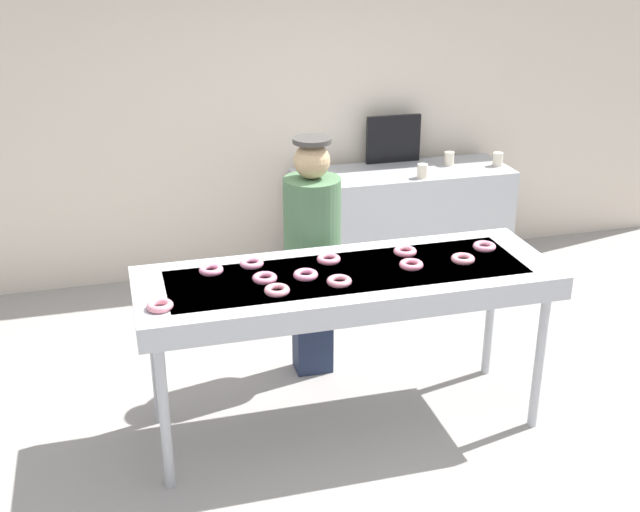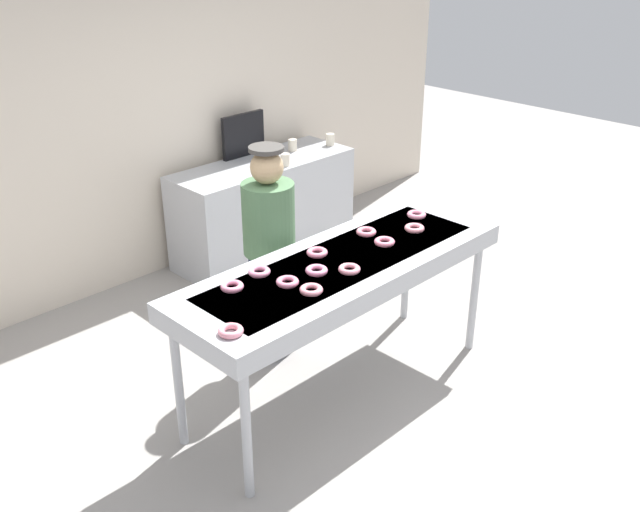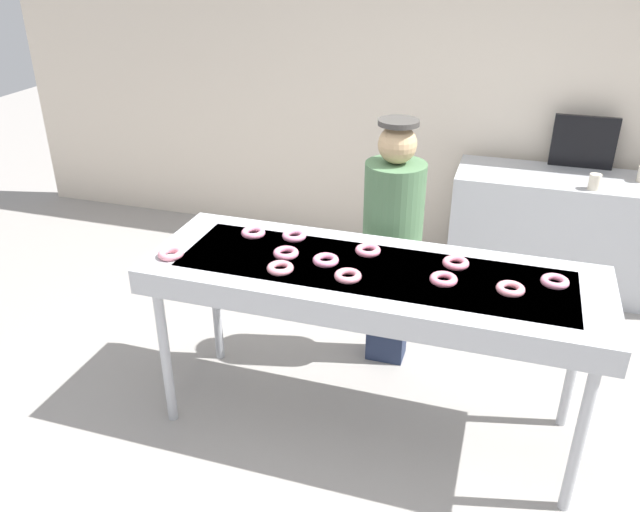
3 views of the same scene
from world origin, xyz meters
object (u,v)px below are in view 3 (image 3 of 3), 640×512
strawberry_donut_7 (444,279)px  paper_cup_1 (595,182)px  prep_counter (570,233)px  strawberry_donut_6 (286,253)px  worker_baker (393,230)px  strawberry_donut_4 (555,281)px  strawberry_donut_11 (456,263)px  fryer_conveyor (372,282)px  strawberry_donut_5 (280,268)px  strawberry_donut_0 (171,254)px  strawberry_donut_9 (510,289)px  strawberry_donut_2 (294,236)px  strawberry_donut_8 (348,276)px  strawberry_donut_3 (368,250)px  menu_display (584,142)px  strawberry_donut_1 (253,233)px  strawberry_donut_10 (326,260)px

strawberry_donut_7 → paper_cup_1: strawberry_donut_7 is taller
strawberry_donut_7 → prep_counter: 2.28m
strawberry_donut_6 → worker_baker: size_ratio=0.08×
strawberry_donut_7 → strawberry_donut_4: bearing=15.2°
strawberry_donut_11 → worker_baker: worker_baker is taller
fryer_conveyor → strawberry_donut_5: size_ratio=17.36×
strawberry_donut_0 → paper_cup_1: bearing=42.1°
strawberry_donut_6 → paper_cup_1: bearing=47.8°
strawberry_donut_6 → strawberry_donut_9: bearing=-2.0°
worker_baker → prep_counter: (1.14, 1.38, -0.47)m
strawberry_donut_2 → prep_counter: 2.50m
strawberry_donut_9 → prep_counter: (0.43, 2.08, -0.57)m
prep_counter → paper_cup_1: (0.07, -0.22, 0.51)m
strawberry_donut_8 → strawberry_donut_9: bearing=8.0°
strawberry_donut_3 → strawberry_donut_11: 0.46m
strawberry_donut_4 → worker_baker: 1.07m
strawberry_donut_7 → strawberry_donut_0: bearing=-173.7°
strawberry_donut_2 → menu_display: 2.64m
strawberry_donut_1 → worker_baker: worker_baker is taller
strawberry_donut_5 → strawberry_donut_11: (0.84, 0.32, 0.00)m
strawberry_donut_7 → strawberry_donut_11: 0.20m
strawberry_donut_10 → paper_cup_1: 2.33m
strawberry_donut_4 → strawberry_donut_6: bearing=-175.7°
strawberry_donut_3 → strawberry_donut_7: (0.43, -0.20, 0.00)m
strawberry_donut_0 → strawberry_donut_11: (1.45, 0.35, 0.00)m
fryer_conveyor → strawberry_donut_0: size_ratio=17.36×
strawberry_donut_11 → worker_baker: size_ratio=0.08×
strawberry_donut_0 → strawberry_donut_2: 0.68m
fryer_conveyor → prep_counter: bearing=61.6°
fryer_conveyor → strawberry_donut_4: strawberry_donut_4 is taller
strawberry_donut_0 → menu_display: menu_display is taller
strawberry_donut_5 → strawberry_donut_4: bearing=11.7°
strawberry_donut_1 → worker_baker: (0.71, 0.48, -0.09)m
strawberry_donut_5 → strawberry_donut_10: bearing=38.2°
fryer_conveyor → strawberry_donut_7: (0.36, -0.04, 0.09)m
strawberry_donut_3 → strawberry_donut_6: (-0.41, -0.16, 0.00)m
strawberry_donut_9 → paper_cup_1: strawberry_donut_9 is taller
strawberry_donut_0 → strawberry_donut_10: 0.82m
strawberry_donut_0 → strawberry_donut_8: size_ratio=1.00×
strawberry_donut_0 → worker_baker: size_ratio=0.08×
strawberry_donut_8 → worker_baker: (0.06, 0.81, -0.09)m
strawberry_donut_8 → prep_counter: 2.56m
prep_counter → menu_display: size_ratio=3.82×
strawberry_donut_6 → menu_display: menu_display is taller
strawberry_donut_0 → paper_cup_1: strawberry_donut_0 is taller
strawberry_donut_11 → strawberry_donut_5: bearing=-158.9°
strawberry_donut_6 → strawberry_donut_8: (0.38, -0.15, 0.00)m
strawberry_donut_1 → strawberry_donut_4: size_ratio=1.00×
strawberry_donut_9 → strawberry_donut_11: 0.34m
strawberry_donut_0 → strawberry_donut_5: size_ratio=1.00×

